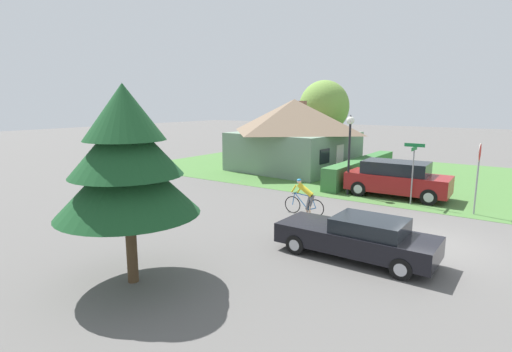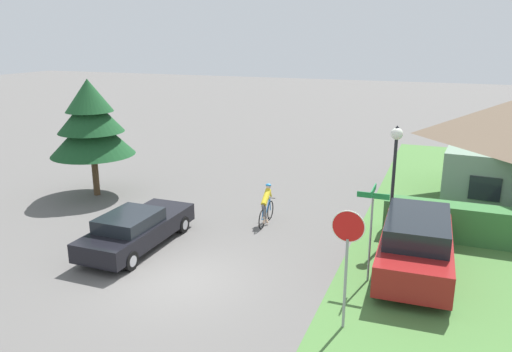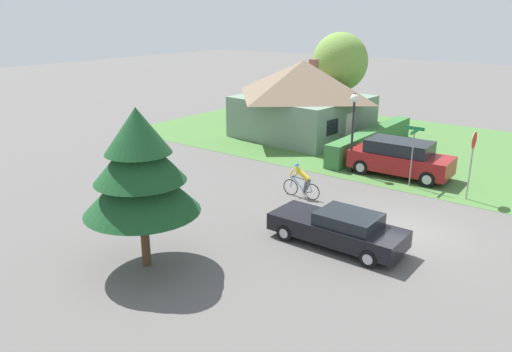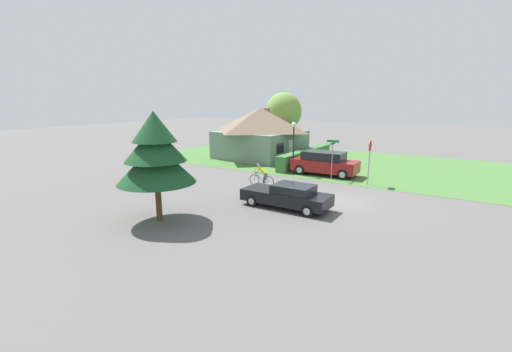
{
  "view_description": "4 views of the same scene",
  "coord_description": "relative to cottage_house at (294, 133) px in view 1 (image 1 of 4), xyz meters",
  "views": [
    {
      "loc": [
        -13.79,
        -2.6,
        4.69
      ],
      "look_at": [
        -1.73,
        5.91,
        1.97
      ],
      "focal_mm": 28.0,
      "sensor_mm": 36.0,
      "label": 1
    },
    {
      "loc": [
        6.88,
        -11.59,
        6.93
      ],
      "look_at": [
        0.04,
        6.05,
        1.58
      ],
      "focal_mm": 35.0,
      "sensor_mm": 36.0,
      "label": 2
    },
    {
      "loc": [
        -16.92,
        -5.82,
        7.79
      ],
      "look_at": [
        -1.25,
        6.15,
        1.32
      ],
      "focal_mm": 35.0,
      "sensor_mm": 36.0,
      "label": 3
    },
    {
      "loc": [
        -18.19,
        -6.43,
        5.63
      ],
      "look_at": [
        -1.67,
        4.06,
        1.28
      ],
      "focal_mm": 24.0,
      "sensor_mm": 36.0,
      "label": 4
    }
  ],
  "objects": [
    {
      "name": "ground_plane",
      "position": [
        -10.66,
        -11.39,
        -2.56
      ],
      "size": [
        140.0,
        140.0,
        0.0
      ],
      "primitive_type": "plane",
      "color": "#5B5956"
    },
    {
      "name": "sedan_left_lane",
      "position": [
        -13.18,
        -9.84,
        -1.91
      ],
      "size": [
        1.82,
        4.77,
        1.31
      ],
      "rotation": [
        0.0,
        0.0,
        1.57
      ],
      "color": "black",
      "rests_on": "ground"
    },
    {
      "name": "parked_suv_right",
      "position": [
        -4.29,
        -8.45,
        -1.65
      ],
      "size": [
        2.21,
        4.98,
        1.8
      ],
      "rotation": [
        0.0,
        0.0,
        1.6
      ],
      "color": "maroon",
      "rests_on": "ground"
    },
    {
      "name": "street_name_sign",
      "position": [
        -5.5,
        -9.47,
        -0.59
      ],
      "size": [
        0.9,
        0.9,
        2.86
      ],
      "color": "gray",
      "rests_on": "ground"
    },
    {
      "name": "hedge_row",
      "position": [
        -0.8,
        -5.31,
        -1.92
      ],
      "size": [
        9.57,
        0.9,
        1.29
      ],
      "primitive_type": "cube",
      "color": "#387038",
      "rests_on": "ground"
    },
    {
      "name": "cottage_house",
      "position": [
        0.0,
        0.0,
        0.0
      ],
      "size": [
        8.13,
        8.36,
        4.93
      ],
      "rotation": [
        0.0,
        0.0,
        -0.08
      ],
      "color": "slate",
      "rests_on": "ground"
    },
    {
      "name": "cyclist",
      "position": [
        -9.86,
        -6.21,
        -1.83
      ],
      "size": [
        0.44,
        1.83,
        1.54
      ],
      "rotation": [
        0.0,
        0.0,
        1.62
      ],
      "color": "black",
      "rests_on": "ground"
    },
    {
      "name": "stop_sign",
      "position": [
        -5.68,
        -12.11,
        -0.38
      ],
      "size": [
        0.79,
        0.07,
        3.04
      ],
      "rotation": [
        0.0,
        0.0,
        3.15
      ],
      "color": "gray",
      "rests_on": "ground"
    },
    {
      "name": "conifer_tall_near",
      "position": [
        -18.21,
        -5.59,
        0.71
      ],
      "size": [
        3.63,
        3.63,
        5.17
      ],
      "color": "#4C3823",
      "rests_on": "ground"
    },
    {
      "name": "deciduous_tree_right",
      "position": [
        5.78,
        0.51,
        1.79
      ],
      "size": [
        4.05,
        4.05,
        6.49
      ],
      "color": "#4C3823",
      "rests_on": "ground"
    },
    {
      "name": "street_lamp",
      "position": [
        -5.28,
        -6.26,
        0.51
      ],
      "size": [
        0.4,
        0.4,
        4.09
      ],
      "color": "black",
      "rests_on": "ground"
    },
    {
      "name": "grass_verge_right",
      "position": [
        1.54,
        -7.39,
        -2.56
      ],
      "size": [
        16.0,
        36.0,
        0.01
      ],
      "primitive_type": "cube",
      "color": "#477538",
      "rests_on": "ground"
    }
  ]
}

